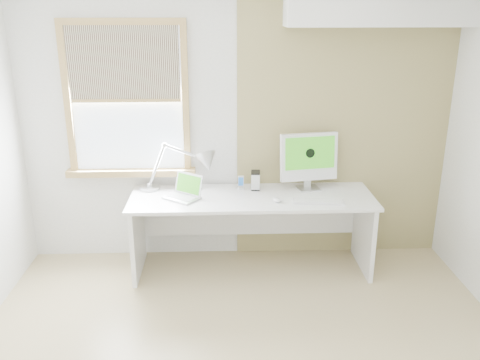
{
  "coord_description": "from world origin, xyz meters",
  "views": [
    {
      "loc": [
        -0.16,
        -2.9,
        2.36
      ],
      "look_at": [
        0.0,
        1.05,
        1.0
      ],
      "focal_mm": 38.08,
      "sensor_mm": 36.0,
      "label": 1
    }
  ],
  "objects_px": {
    "desk_lamp": "(196,165)",
    "imac": "(309,158)",
    "laptop": "(185,192)",
    "external_drive": "(255,180)",
    "desk": "(251,214)"
  },
  "relations": [
    {
      "from": "laptop",
      "to": "external_drive",
      "type": "relative_size",
      "value": 2.24
    },
    {
      "from": "desk",
      "to": "desk_lamp",
      "type": "height_order",
      "value": "desk_lamp"
    },
    {
      "from": "desk_lamp",
      "to": "imac",
      "type": "xyz_separation_m",
      "value": [
        1.04,
        -0.03,
        0.06
      ]
    },
    {
      "from": "desk_lamp",
      "to": "external_drive",
      "type": "distance_m",
      "value": 0.57
    },
    {
      "from": "imac",
      "to": "external_drive",
      "type": "bearing_deg",
      "value": 179.57
    },
    {
      "from": "desk",
      "to": "imac",
      "type": "height_order",
      "value": "imac"
    },
    {
      "from": "laptop",
      "to": "imac",
      "type": "distance_m",
      "value": 1.18
    },
    {
      "from": "desk",
      "to": "imac",
      "type": "distance_m",
      "value": 0.74
    },
    {
      "from": "desk",
      "to": "laptop",
      "type": "height_order",
      "value": "laptop"
    },
    {
      "from": "desk",
      "to": "desk_lamp",
      "type": "distance_m",
      "value": 0.68
    },
    {
      "from": "laptop",
      "to": "external_drive",
      "type": "height_order",
      "value": "laptop"
    },
    {
      "from": "laptop",
      "to": "external_drive",
      "type": "bearing_deg",
      "value": 17.14
    },
    {
      "from": "laptop",
      "to": "imac",
      "type": "bearing_deg",
      "value": 9.77
    },
    {
      "from": "external_drive",
      "to": "imac",
      "type": "bearing_deg",
      "value": -0.43
    },
    {
      "from": "desk",
      "to": "laptop",
      "type": "bearing_deg",
      "value": -173.84
    }
  ]
}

